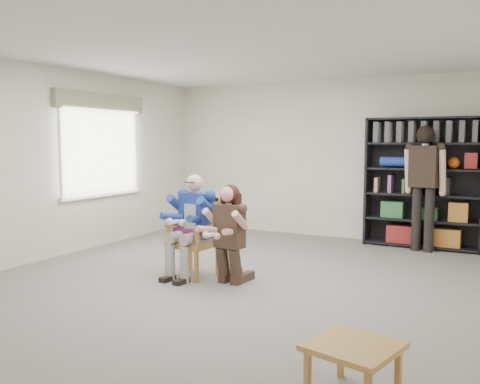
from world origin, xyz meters
The scene contains 9 objects.
room_shell centered at (0.00, 0.00, 1.40)m, with size 6.00×7.00×2.80m, color beige, non-canonical shape.
floor centered at (0.00, 0.00, 0.00)m, with size 6.00×7.00×0.01m, color slate.
window_left centered at (-2.95, 1.00, 1.63)m, with size 0.16×2.00×1.75m, color white, non-canonical shape.
armchair centered at (-0.60, 0.07, 0.50)m, with size 0.58×0.56×1.01m, color #A77135, non-canonical shape.
seated_man centered at (-0.60, 0.07, 0.65)m, with size 0.56×0.79×1.31m, color navy, non-canonical shape.
kneeling_woman centered at (-0.02, -0.05, 0.60)m, with size 0.50×0.81×1.20m, color #36271E, non-canonical shape.
bookshelf centered at (1.70, 3.28, 1.05)m, with size 1.80×0.38×2.10m, color black, non-canonical shape.
standing_man centered at (1.76, 2.99, 0.97)m, with size 0.60×0.33×1.94m, color black, non-canonical shape.
side_table centered at (2.05, -2.04, 0.19)m, with size 0.54×0.54×0.38m, color #A77135, non-canonical shape.
Camera 1 is at (2.90, -5.26, 1.71)m, focal length 38.00 mm.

